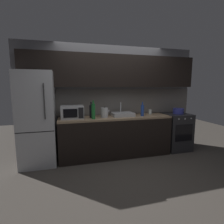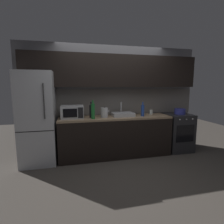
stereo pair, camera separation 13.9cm
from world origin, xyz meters
name	(u,v)px [view 2 (the right image)]	position (x,y,z in m)	size (l,w,h in m)	color
ground_plane	(127,174)	(0.00, 0.00, 0.00)	(10.00, 10.00, 0.00)	#3D3833
back_wall	(112,87)	(0.00, 1.20, 1.55)	(4.21, 0.44, 2.50)	slate
counter_run	(115,136)	(0.00, 0.90, 0.45)	(2.47, 0.60, 0.90)	black
refrigerator	(38,118)	(-1.61, 0.90, 0.93)	(0.68, 0.69, 1.85)	#B7BABF
oven_range	(177,132)	(1.57, 0.90, 0.45)	(0.60, 0.62, 0.90)	#232326
microwave	(72,112)	(-0.93, 0.92, 1.04)	(0.46, 0.35, 0.27)	#A8AAAF
sink_basin	(123,114)	(0.17, 0.93, 0.94)	(0.48, 0.38, 0.30)	#ADAFB5
kettle	(104,113)	(-0.25, 0.86, 1.01)	(0.18, 0.15, 0.24)	#B7BABF
wine_bottle_blue	(143,110)	(0.61, 0.81, 1.03)	(0.07, 0.07, 0.32)	#234299
wine_bottle_green	(93,111)	(-0.52, 0.74, 1.06)	(0.08, 0.08, 0.39)	#1E6B2D
wine_bottle_dark	(91,111)	(-0.53, 0.92, 1.04)	(0.08, 0.08, 0.34)	black
mug_clear	(151,112)	(0.91, 1.02, 0.95)	(0.08, 0.08, 0.11)	silver
cooking_pot	(180,111)	(1.61, 0.90, 0.97)	(0.26, 0.26, 0.13)	#333899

